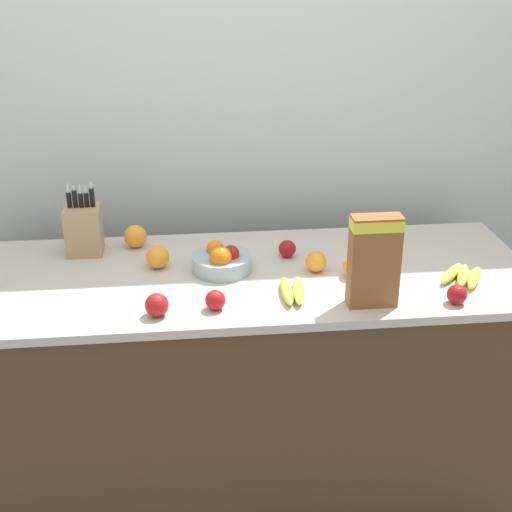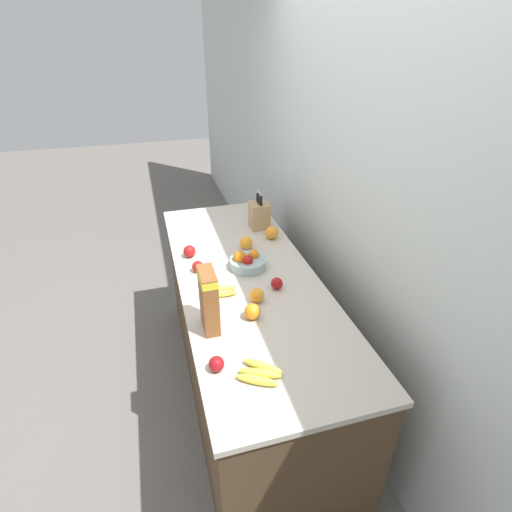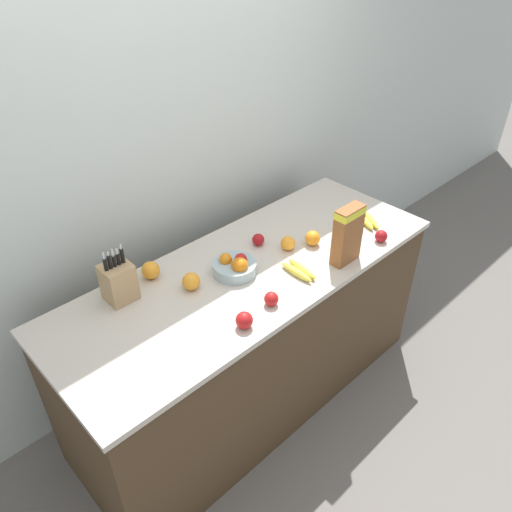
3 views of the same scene
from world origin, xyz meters
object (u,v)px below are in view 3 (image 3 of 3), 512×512
(cereal_box, at_px, (348,233))
(orange_near_bowl, at_px, (191,281))
(fruit_bowl, at_px, (235,266))
(banana_bunch_right, at_px, (299,270))
(orange_front_right, at_px, (151,270))
(knife_block, at_px, (118,282))
(banana_bunch_left, at_px, (365,221))
(apple_by_knife_block, at_px, (244,320))
(apple_middle, at_px, (271,299))
(apple_rightmost, at_px, (258,240))
(orange_mid_right, at_px, (288,243))
(orange_mid_left, at_px, (313,238))
(apple_near_bananas, at_px, (381,236))

(cereal_box, distance_m, orange_near_bowl, 0.78)
(fruit_bowl, xyz_separation_m, banana_bunch_right, (0.22, -0.22, -0.02))
(banana_bunch_right, relative_size, orange_front_right, 2.32)
(knife_block, relative_size, banana_bunch_right, 1.37)
(banana_bunch_left, xyz_separation_m, apple_by_knife_block, (-1.04, -0.14, 0.02))
(apple_middle, distance_m, apple_rightmost, 0.48)
(orange_front_right, distance_m, orange_near_bowl, 0.22)
(banana_bunch_right, bearing_deg, orange_mid_right, 58.45)
(knife_block, relative_size, orange_mid_right, 3.67)
(apple_rightmost, relative_size, orange_mid_left, 0.81)
(knife_block, relative_size, banana_bunch_left, 1.33)
(apple_near_bananas, height_order, apple_by_knife_block, apple_by_knife_block)
(knife_block, xyz_separation_m, cereal_box, (0.96, -0.52, 0.07))
(cereal_box, xyz_separation_m, apple_middle, (-0.50, 0.02, -0.13))
(orange_mid_right, bearing_deg, cereal_box, -63.26)
(orange_near_bowl, bearing_deg, apple_rightmost, 5.51)
(orange_near_bowl, bearing_deg, apple_near_bananas, -21.42)
(banana_bunch_right, relative_size, orange_mid_right, 2.68)
(apple_middle, distance_m, orange_mid_right, 0.44)
(banana_bunch_right, distance_m, orange_front_right, 0.71)
(cereal_box, bearing_deg, apple_by_knife_block, -179.62)
(banana_bunch_left, bearing_deg, banana_bunch_right, -175.09)
(fruit_bowl, bearing_deg, orange_mid_right, -6.40)
(apple_middle, xyz_separation_m, apple_rightmost, (0.29, 0.38, -0.00))
(orange_front_right, height_order, orange_near_bowl, orange_front_right)
(banana_bunch_left, relative_size, orange_front_right, 2.39)
(orange_front_right, bearing_deg, banana_bunch_right, -41.18)
(knife_block, bearing_deg, banana_bunch_right, -31.17)
(banana_bunch_left, height_order, banana_bunch_right, same)
(cereal_box, distance_m, orange_mid_right, 0.32)
(knife_block, distance_m, banana_bunch_right, 0.84)
(banana_bunch_right, height_order, apple_by_knife_block, apple_by_knife_block)
(apple_middle, xyz_separation_m, orange_mid_left, (0.49, 0.19, 0.01))
(cereal_box, relative_size, apple_middle, 4.61)
(banana_bunch_right, bearing_deg, banana_bunch_left, 4.91)
(cereal_box, bearing_deg, banana_bunch_left, 20.76)
(cereal_box, height_order, apple_by_knife_block, cereal_box)
(banana_bunch_right, distance_m, apple_middle, 0.27)
(apple_middle, distance_m, apple_near_bananas, 0.78)
(fruit_bowl, distance_m, apple_by_knife_block, 0.38)
(banana_bunch_right, bearing_deg, knife_block, 148.83)
(orange_mid_right, bearing_deg, apple_middle, -146.24)
(orange_near_bowl, bearing_deg, fruit_bowl, -12.95)
(cereal_box, relative_size, apple_by_knife_block, 4.04)
(banana_bunch_left, relative_size, apple_middle, 3.15)
(orange_near_bowl, bearing_deg, cereal_box, -27.12)
(banana_bunch_right, xyz_separation_m, apple_middle, (-0.26, -0.07, 0.01))
(banana_bunch_right, distance_m, apple_near_bananas, 0.53)
(orange_mid_right, bearing_deg, orange_near_bowl, 170.92)
(apple_near_bananas, xyz_separation_m, orange_front_right, (-1.05, 0.58, 0.01))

